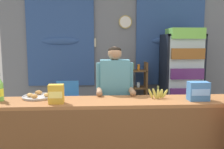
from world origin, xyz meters
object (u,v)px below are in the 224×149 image
drink_fridge (182,71)px  banana_bunch (158,94)px  bottle_shelf_rack (135,89)px  shopkeeper (115,88)px  plastic_lawn_chair (68,101)px  snack_box_choco_powder (56,94)px  stall_counter (127,131)px  pastry_tray (38,96)px  snack_box_biscuit (198,91)px

drink_fridge → banana_bunch: (-0.92, -1.80, -0.05)m
bottle_shelf_rack → banana_bunch: bottle_shelf_rack is taller
bottle_shelf_rack → shopkeeper: (-0.54, -1.64, 0.35)m
bottle_shelf_rack → shopkeeper: 1.76m
shopkeeper → bottle_shelf_rack: bearing=71.8°
plastic_lawn_chair → banana_bunch: (1.31, -1.59, 0.48)m
snack_box_choco_powder → stall_counter: bearing=0.3°
pastry_tray → snack_box_biscuit: bearing=-7.0°
stall_counter → shopkeeper: 0.72m
stall_counter → drink_fridge: bearing=56.0°
stall_counter → plastic_lawn_chair: 1.99m
bottle_shelf_rack → snack_box_biscuit: size_ratio=4.98×
snack_box_biscuit → bottle_shelf_rack: bearing=100.9°
shopkeeper → snack_box_choco_powder: size_ratio=7.07×
shopkeeper → pastry_tray: bearing=-163.0°
snack_box_biscuit → banana_bunch: (-0.45, 0.13, -0.05)m
drink_fridge → stall_counter: bearing=-124.0°
bottle_shelf_rack → shopkeeper: shopkeeper is taller
plastic_lawn_chair → shopkeeper: (0.81, -1.18, 0.47)m
stall_counter → snack_box_biscuit: (0.86, 0.05, 0.46)m
drink_fridge → snack_box_biscuit: 1.98m
bottle_shelf_rack → banana_bunch: size_ratio=4.46×
drink_fridge → shopkeeper: size_ratio=1.21×
bottle_shelf_rack → banana_bunch: 2.08m
pastry_tray → drink_fridge: bearing=35.0°
bottle_shelf_rack → snack_box_choco_powder: bottle_shelf_rack is taller
snack_box_biscuit → shopkeeper: bearing=150.7°
plastic_lawn_chair → pastry_tray: pastry_tray is taller
snack_box_choco_powder → pastry_tray: bearing=134.3°
stall_counter → snack_box_biscuit: bearing=3.1°
plastic_lawn_chair → snack_box_choco_powder: bearing=-86.7°
snack_box_choco_powder → banana_bunch: size_ratio=0.82×
bottle_shelf_rack → snack_box_choco_powder: size_ratio=5.44×
snack_box_biscuit → banana_bunch: bearing=164.5°
banana_bunch → drink_fridge: bearing=62.8°
stall_counter → bottle_shelf_rack: bearing=78.8°
shopkeeper → banana_bunch: shopkeeper is taller
snack_box_biscuit → pastry_tray: snack_box_biscuit is taller
drink_fridge → bottle_shelf_rack: (-0.89, 0.25, -0.40)m
bottle_shelf_rack → plastic_lawn_chair: (-1.34, -0.45, -0.13)m
drink_fridge → shopkeeper: (-1.43, -1.39, -0.05)m
drink_fridge → banana_bunch: 2.02m
snack_box_choco_powder → snack_box_biscuit: 1.66m
plastic_lawn_chair → snack_box_choco_powder: (0.10, -1.77, 0.53)m
drink_fridge → shopkeeper: bearing=-135.8°
drink_fridge → pastry_tray: 2.95m
stall_counter → snack_box_choco_powder: snack_box_choco_powder is taller
snack_box_choco_powder → plastic_lawn_chair: bearing=93.3°
plastic_lawn_chair → snack_box_biscuit: 2.52m
bottle_shelf_rack → snack_box_choco_powder: bearing=-119.2°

